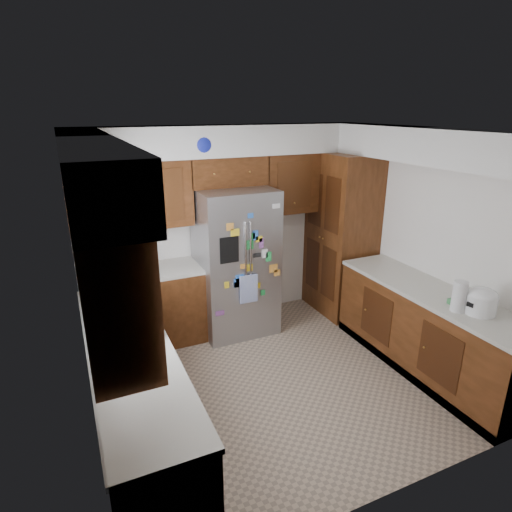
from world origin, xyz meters
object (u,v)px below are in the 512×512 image
(paper_towel, at_px, (459,296))
(rice_cooker, at_px, (481,300))
(fridge, at_px, (236,262))
(pantry, at_px, (341,235))

(paper_towel, bearing_deg, rice_cooker, -37.89)
(paper_towel, bearing_deg, fridge, 122.66)
(pantry, xyz_separation_m, fridge, (-1.50, 0.05, -0.17))
(pantry, bearing_deg, rice_cooker, -90.01)
(fridge, xyz_separation_m, paper_towel, (1.35, -2.11, 0.16))
(fridge, bearing_deg, rice_cooker, -56.02)
(rice_cooker, bearing_deg, pantry, 89.99)
(pantry, distance_m, rice_cooker, 2.17)
(fridge, height_order, paper_towel, fridge)
(pantry, distance_m, fridge, 1.51)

